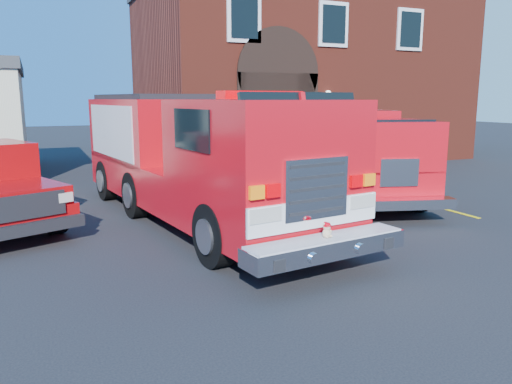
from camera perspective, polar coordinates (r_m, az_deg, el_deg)
name	(u,v)px	position (r m, az deg, el deg)	size (l,w,h in m)	color
ground	(233,243)	(10.54, -2.66, -5.85)	(100.00, 100.00, 0.00)	black
parking_stripe_near	(436,207)	(14.85, 19.91, -1.60)	(0.12, 3.00, 0.01)	yellow
parking_stripe_mid	(371,189)	(17.09, 12.98, 0.31)	(0.12, 3.00, 0.01)	yellow
parking_stripe_far	(324,177)	(19.53, 7.73, 1.76)	(0.12, 3.00, 0.01)	yellow
fire_station	(296,74)	(26.63, 4.60, 13.34)	(15.20, 10.20, 8.45)	maroon
fire_engine	(194,155)	(12.30, -7.11, 4.17)	(4.13, 10.43, 3.13)	black
secondary_truck	(350,149)	(16.05, 10.69, 4.90)	(4.74, 8.47, 2.63)	black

